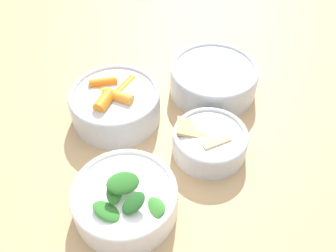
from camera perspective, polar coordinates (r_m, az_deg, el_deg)
name	(u,v)px	position (r m, az deg, el deg)	size (l,w,h in m)	color
dining_table	(210,148)	(0.81, 6.43, -3.34)	(1.04, 1.07, 0.75)	tan
bowl_carrots	(115,103)	(0.70, -8.04, 3.43)	(0.17, 0.17, 0.07)	silver
bowl_greens	(126,199)	(0.58, -6.49, -10.97)	(0.16, 0.16, 0.09)	white
bowl_beans_hotdog	(213,80)	(0.76, 6.90, 6.99)	(0.17, 0.17, 0.06)	silver
bowl_cookies	(210,141)	(0.65, 6.36, -2.34)	(0.13, 0.13, 0.05)	silver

